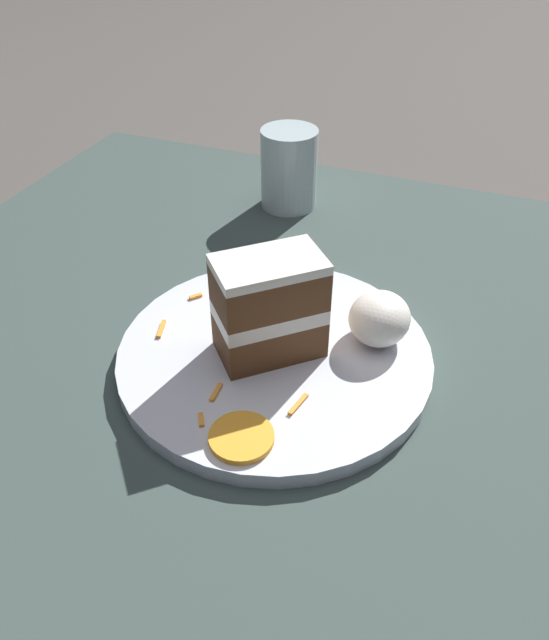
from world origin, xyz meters
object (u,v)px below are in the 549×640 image
Objects in this scene: plate at (275,355)px; drinking_glass at (289,174)px; orange_garnish at (241,437)px; cake_slice at (269,307)px; cream_dollop at (379,318)px.

drinking_glass is (0.30, 0.10, 0.04)m from plate.
drinking_glass reaches higher than orange_garnish.
cake_slice reaches higher than plate.
cream_dollop is 0.30m from drinking_glass.
cream_dollop is at bearing -59.32° from plate.
cake_slice is 2.03× the size of orange_garnish.
cake_slice reaches higher than drinking_glass.
cream_dollop is at bearing -143.91° from drinking_glass.
plate is 2.73× the size of cake_slice.
plate is at bearing 7.86° from orange_garnish.
orange_garnish is (-0.16, 0.07, -0.02)m from cream_dollop.
plate is at bearing 120.68° from cream_dollop.
cake_slice is at bearing 120.51° from cream_dollop.
drinking_glass reaches higher than cream_dollop.
cream_dollop is at bearing 78.39° from cake_slice.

